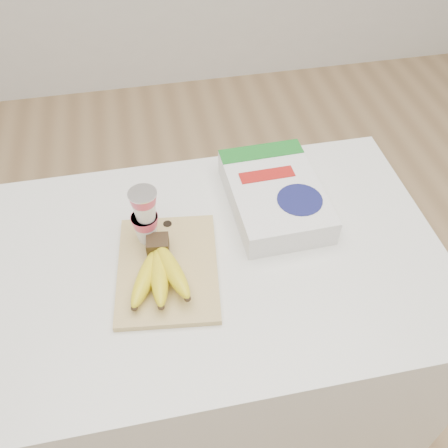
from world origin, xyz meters
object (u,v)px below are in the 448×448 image
Objects in this scene: bananas at (159,271)px; cereal_box at (275,195)px; table at (218,343)px; yogurt_stack at (145,215)px; cutting_board at (168,268)px.

cereal_box is (0.30, 0.18, -0.01)m from bananas.
cereal_box is at bearing 37.96° from table.
cereal_box is at bearing 11.53° from yogurt_stack.
cutting_board is at bearing -170.22° from table.
bananas reaches higher than table.
table is at bearing 16.72° from cutting_board.
cutting_board is 0.93× the size of cereal_box.
table is at bearing -25.10° from yogurt_stack.
table is 0.41m from cutting_board.
cereal_box is at bearing 35.18° from cutting_board.
bananas reaches higher than cutting_board.
bananas is at bearing -115.70° from cutting_board.
table is 5.27× the size of bananas.
cutting_board is 2.03× the size of yogurt_stack.
bananas is at bearing -159.59° from table.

